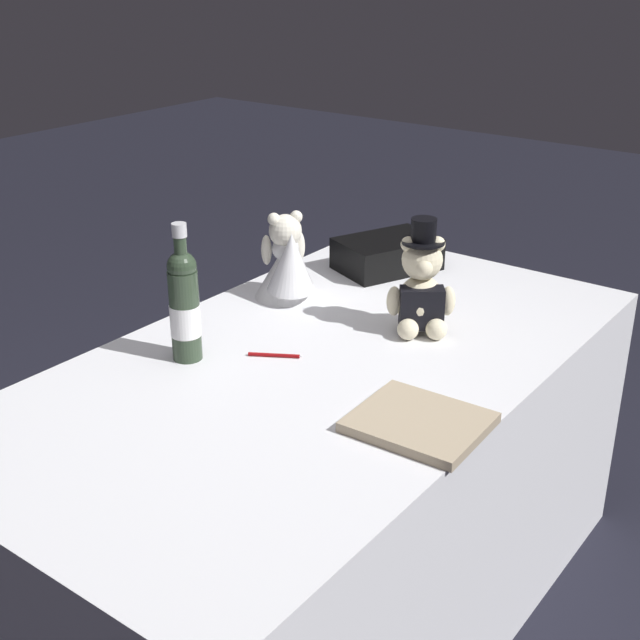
{
  "coord_description": "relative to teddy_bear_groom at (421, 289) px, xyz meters",
  "views": [
    {
      "loc": [
        1.45,
        1.08,
        1.65
      ],
      "look_at": [
        0.0,
        0.0,
        0.86
      ],
      "focal_mm": 48.1,
      "sensor_mm": 36.0,
      "label": 1
    }
  ],
  "objects": [
    {
      "name": "ground_plane",
      "position": [
        0.28,
        -0.1,
        -0.87
      ],
      "size": [
        12.0,
        12.0,
        0.0
      ],
      "primitive_type": "plane",
      "color": "black"
    },
    {
      "name": "teddy_bear_groom",
      "position": [
        0.0,
        0.0,
        0.0
      ],
      "size": [
        0.17,
        0.16,
        0.29
      ],
      "color": "beige",
      "rests_on": "reception_table"
    },
    {
      "name": "champagne_bottle",
      "position": [
        0.47,
        -0.35,
        0.03
      ],
      "size": [
        0.07,
        0.07,
        0.33
      ],
      "color": "#2D3D2A",
      "rests_on": "reception_table"
    },
    {
      "name": "gift_case_black",
      "position": [
        -0.32,
        -0.31,
        -0.06
      ],
      "size": [
        0.34,
        0.29,
        0.09
      ],
      "color": "black",
      "rests_on": "reception_table"
    },
    {
      "name": "signing_pen",
      "position": [
        0.34,
        -0.19,
        -0.11
      ],
      "size": [
        0.07,
        0.12,
        0.01
      ],
      "color": "maroon",
      "rests_on": "reception_table"
    },
    {
      "name": "teddy_bear_bride",
      "position": [
        0.03,
        -0.4,
        -0.01
      ],
      "size": [
        0.21,
        0.22,
        0.24
      ],
      "color": "white",
      "rests_on": "reception_table"
    },
    {
      "name": "reception_table",
      "position": [
        0.28,
        -0.1,
        -0.49
      ],
      "size": [
        1.72,
        0.94,
        0.76
      ],
      "primitive_type": "cube",
      "color": "white",
      "rests_on": "ground_plane"
    },
    {
      "name": "guestbook",
      "position": [
        0.41,
        0.25,
        -0.1
      ],
      "size": [
        0.23,
        0.27,
        0.02
      ],
      "primitive_type": "cube",
      "rotation": [
        0.0,
        0.0,
        0.04
      ],
      "color": "tan",
      "rests_on": "reception_table"
    }
  ]
}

